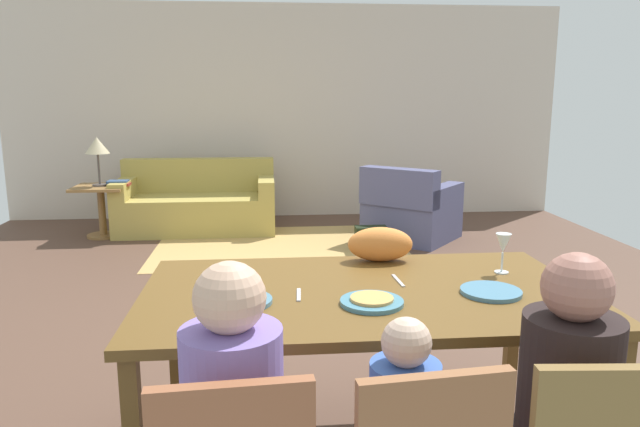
# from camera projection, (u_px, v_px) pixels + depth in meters

# --- Properties ---
(ground_plane) EXTENTS (7.11, 6.43, 0.02)m
(ground_plane) POSITION_uv_depth(u_px,v_px,m) (303.00, 296.00, 4.70)
(ground_plane) COLOR brown
(back_wall) EXTENTS (7.11, 0.10, 2.70)m
(back_wall) POSITION_uv_depth(u_px,v_px,m) (287.00, 112.00, 7.62)
(back_wall) COLOR beige
(back_wall) RESTS_ON ground_plane
(dining_table) EXTENTS (1.87, 1.06, 0.76)m
(dining_table) POSITION_uv_depth(u_px,v_px,m) (364.00, 304.00, 2.50)
(dining_table) COLOR brown
(dining_table) RESTS_ON ground_plane
(plate_near_man) EXTENTS (0.25, 0.25, 0.02)m
(plate_near_man) POSITION_uv_depth(u_px,v_px,m) (241.00, 301.00, 2.32)
(plate_near_man) COLOR teal
(plate_near_man) RESTS_ON dining_table
(pizza_near_man) EXTENTS (0.17, 0.17, 0.01)m
(pizza_near_man) POSITION_uv_depth(u_px,v_px,m) (241.00, 297.00, 2.32)
(pizza_near_man) COLOR gold
(pizza_near_man) RESTS_ON plate_near_man
(plate_near_child) EXTENTS (0.25, 0.25, 0.02)m
(plate_near_child) POSITION_uv_depth(u_px,v_px,m) (372.00, 302.00, 2.31)
(plate_near_child) COLOR teal
(plate_near_child) RESTS_ON dining_table
(pizza_near_child) EXTENTS (0.17, 0.17, 0.01)m
(pizza_near_child) POSITION_uv_depth(u_px,v_px,m) (372.00, 298.00, 2.31)
(pizza_near_child) COLOR tan
(pizza_near_child) RESTS_ON plate_near_child
(plate_near_woman) EXTENTS (0.25, 0.25, 0.02)m
(plate_near_woman) POSITION_uv_depth(u_px,v_px,m) (491.00, 292.00, 2.44)
(plate_near_woman) COLOR teal
(plate_near_woman) RESTS_ON dining_table
(wine_glass) EXTENTS (0.07, 0.07, 0.19)m
(wine_glass) POSITION_uv_depth(u_px,v_px,m) (503.00, 245.00, 2.70)
(wine_glass) COLOR silver
(wine_glass) RESTS_ON dining_table
(fork) EXTENTS (0.02, 0.15, 0.01)m
(fork) POSITION_uv_depth(u_px,v_px,m) (299.00, 295.00, 2.41)
(fork) COLOR silver
(fork) RESTS_ON dining_table
(knife) EXTENTS (0.02, 0.17, 0.01)m
(knife) POSITION_uv_depth(u_px,v_px,m) (398.00, 281.00, 2.60)
(knife) COLOR silver
(knife) RESTS_ON dining_table
(cat) EXTENTS (0.33, 0.18, 0.17)m
(cat) POSITION_uv_depth(u_px,v_px,m) (380.00, 244.00, 2.91)
(cat) COLOR orange
(cat) RESTS_ON dining_table
(area_rug) EXTENTS (2.60, 1.80, 0.01)m
(area_rug) POSITION_uv_depth(u_px,v_px,m) (280.00, 246.00, 6.24)
(area_rug) COLOR tan
(area_rug) RESTS_ON ground_plane
(couch) EXTENTS (1.80, 0.86, 0.82)m
(couch) POSITION_uv_depth(u_px,v_px,m) (197.00, 205.00, 6.94)
(couch) COLOR #AF9B4A
(couch) RESTS_ON ground_plane
(armchair) EXTENTS (1.20, 1.21, 0.82)m
(armchair) POSITION_uv_depth(u_px,v_px,m) (410.00, 211.00, 6.46)
(armchair) COLOR #515278
(armchair) RESTS_ON ground_plane
(side_table) EXTENTS (0.56, 0.56, 0.58)m
(side_table) POSITION_uv_depth(u_px,v_px,m) (101.00, 204.00, 6.58)
(side_table) COLOR olive
(side_table) RESTS_ON ground_plane
(table_lamp) EXTENTS (0.26, 0.26, 0.54)m
(table_lamp) POSITION_uv_depth(u_px,v_px,m) (97.00, 147.00, 6.45)
(table_lamp) COLOR #504844
(table_lamp) RESTS_ON side_table
(book_lower) EXTENTS (0.22, 0.16, 0.03)m
(book_lower) POSITION_uv_depth(u_px,v_px,m) (120.00, 184.00, 6.55)
(book_lower) COLOR maroon
(book_lower) RESTS_ON side_table
(book_upper) EXTENTS (0.22, 0.16, 0.03)m
(book_upper) POSITION_uv_depth(u_px,v_px,m) (118.00, 182.00, 6.56)
(book_upper) COLOR #324D75
(book_upper) RESTS_ON book_lower
(handbag) EXTENTS (0.32, 0.16, 0.26)m
(handbag) POSITION_uv_depth(u_px,v_px,m) (371.00, 239.00, 6.00)
(handbag) COLOR black
(handbag) RESTS_ON ground_plane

